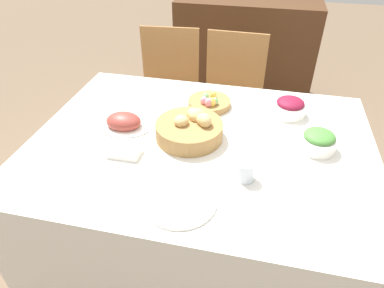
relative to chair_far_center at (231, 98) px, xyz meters
name	(u,v)px	position (x,y,z in m)	size (l,w,h in m)	color
ground_plane	(199,245)	(-0.04, -0.93, -0.50)	(12.00, 12.00, 0.00)	brown
dining_table	(200,200)	(-0.04, -0.93, -0.12)	(1.55, 1.16, 0.76)	silver
chair_far_center	(231,98)	(0.00, 0.00, 0.00)	(0.43, 0.43, 0.93)	olive
chair_far_left	(168,91)	(-0.47, 0.00, 0.00)	(0.46, 0.46, 0.93)	olive
sideboard	(244,50)	(-0.01, 1.05, -0.04)	(1.30, 0.44, 0.91)	#4C2D19
bread_basket	(190,128)	(-0.09, -0.91, 0.31)	(0.31, 0.31, 0.13)	#9E7542
egg_basket	(209,102)	(-0.06, -0.61, 0.29)	(0.22, 0.22, 0.08)	#9E7542
ham_platter	(124,122)	(-0.42, -0.90, 0.29)	(0.26, 0.18, 0.08)	white
green_salad_bowl	(318,141)	(0.47, -0.88, 0.31)	(0.16, 0.16, 0.09)	white
beet_salad_bowl	(290,107)	(0.35, -0.61, 0.31)	(0.16, 0.16, 0.09)	white
dinner_plate	(179,201)	(-0.04, -1.32, 0.27)	(0.27, 0.27, 0.01)	white
fork	(137,194)	(-0.20, -1.32, 0.27)	(0.02, 0.18, 0.00)	silver
knife	(223,209)	(0.12, -1.32, 0.27)	(0.02, 0.18, 0.00)	silver
spoon	(231,210)	(0.15, -1.32, 0.27)	(0.02, 0.18, 0.00)	silver
drinking_cup	(246,171)	(0.19, -1.14, 0.31)	(0.07, 0.07, 0.08)	silver
butter_dish	(124,152)	(-0.34, -1.10, 0.28)	(0.14, 0.09, 0.03)	white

